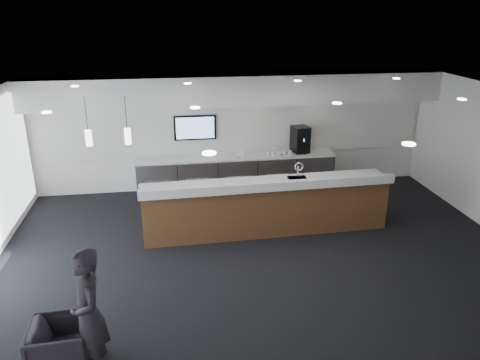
{
  "coord_description": "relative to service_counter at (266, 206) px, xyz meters",
  "views": [
    {
      "loc": [
        -1.62,
        -7.52,
        4.54
      ],
      "look_at": [
        -0.26,
        1.3,
        1.18
      ],
      "focal_mm": 35.0,
      "sensor_mm": 36.0,
      "label": 1
    }
  ],
  "objects": [
    {
      "name": "ground",
      "position": [
        -0.29,
        -1.26,
        -0.58
      ],
      "size": [
        10.0,
        10.0,
        0.0
      ],
      "primitive_type": "plane",
      "color": "black",
      "rests_on": "ground"
    },
    {
      "name": "ceiling",
      "position": [
        -0.29,
        -1.26,
        2.42
      ],
      "size": [
        10.0,
        8.0,
        0.02
      ],
      "primitive_type": "cube",
      "color": "black",
      "rests_on": "back_wall"
    },
    {
      "name": "back_wall",
      "position": [
        -0.29,
        2.74,
        0.92
      ],
      "size": [
        10.0,
        0.02,
        3.0
      ],
      "primitive_type": "cube",
      "color": "white",
      "rests_on": "ground"
    },
    {
      "name": "soffit_bulkhead",
      "position": [
        -0.29,
        2.29,
        2.07
      ],
      "size": [
        10.0,
        0.9,
        0.7
      ],
      "primitive_type": "cube",
      "color": "silver",
      "rests_on": "back_wall"
    },
    {
      "name": "alcove_panel",
      "position": [
        -0.29,
        2.71,
        1.02
      ],
      "size": [
        9.8,
        0.06,
        1.4
      ],
      "primitive_type": "cube",
      "color": "silver",
      "rests_on": "back_wall"
    },
    {
      "name": "back_credenza",
      "position": [
        -0.29,
        2.38,
        -0.1
      ],
      "size": [
        5.06,
        0.66,
        0.95
      ],
      "color": "gray",
      "rests_on": "ground"
    },
    {
      "name": "wall_tv",
      "position": [
        -1.29,
        2.65,
        1.07
      ],
      "size": [
        1.05,
        0.08,
        0.62
      ],
      "color": "black",
      "rests_on": "back_wall"
    },
    {
      "name": "pendant_left",
      "position": [
        -2.69,
        -0.46,
        1.67
      ],
      "size": [
        0.12,
        0.12,
        0.3
      ],
      "primitive_type": "cylinder",
      "color": "beige",
      "rests_on": "ceiling"
    },
    {
      "name": "pendant_right",
      "position": [
        -3.39,
        -0.46,
        1.67
      ],
      "size": [
        0.12,
        0.12,
        0.3
      ],
      "primitive_type": "cylinder",
      "color": "beige",
      "rests_on": "ceiling"
    },
    {
      "name": "ceiling_can_lights",
      "position": [
        -0.29,
        -1.26,
        2.39
      ],
      "size": [
        7.0,
        5.0,
        0.02
      ],
      "primitive_type": null,
      "color": "white",
      "rests_on": "ceiling"
    },
    {
      "name": "service_counter",
      "position": [
        0.0,
        0.0,
        0.0
      ],
      "size": [
        5.21,
        1.0,
        1.49
      ],
      "rotation": [
        0.0,
        0.0,
        0.03
      ],
      "color": "brown",
      "rests_on": "ground"
    },
    {
      "name": "coffee_machine",
      "position": [
        1.38,
        2.45,
        0.71
      ],
      "size": [
        0.46,
        0.54,
        0.68
      ],
      "rotation": [
        0.0,
        0.0,
        0.18
      ],
      "color": "black",
      "rests_on": "back_credenza"
    },
    {
      "name": "info_sign_left",
      "position": [
        -0.21,
        2.27,
        0.49
      ],
      "size": [
        0.17,
        0.08,
        0.24
      ],
      "primitive_type": "cube",
      "rotation": [
        0.0,
        0.0,
        -0.33
      ],
      "color": "silver",
      "rests_on": "back_credenza"
    },
    {
      "name": "info_sign_right",
      "position": [
        0.82,
        2.29,
        0.51
      ],
      "size": [
        0.2,
        0.06,
        0.27
      ],
      "primitive_type": "cube",
      "rotation": [
        0.0,
        0.0,
        0.18
      ],
      "color": "silver",
      "rests_on": "back_credenza"
    },
    {
      "name": "armchair",
      "position": [
        -3.49,
        -3.5,
        -0.23
      ],
      "size": [
        0.78,
        0.76,
        0.68
      ],
      "primitive_type": "imported",
      "rotation": [
        0.0,
        0.0,
        1.62
      ],
      "color": "black",
      "rests_on": "ground"
    },
    {
      "name": "lounge_guest",
      "position": [
        -3.05,
        -3.64,
        0.32
      ],
      "size": [
        0.63,
        0.76,
        1.78
      ],
      "primitive_type": "imported",
      "rotation": [
        0.0,
        0.0,
        -1.2
      ],
      "color": "black",
      "rests_on": "ground"
    },
    {
      "name": "cup_0",
      "position": [
        1.07,
        2.28,
        0.43
      ],
      "size": [
        0.11,
        0.11,
        0.1
      ],
      "primitive_type": "imported",
      "color": "white",
      "rests_on": "back_credenza"
    },
    {
      "name": "cup_1",
      "position": [
        0.93,
        2.28,
        0.43
      ],
      "size": [
        0.15,
        0.15,
        0.1
      ],
      "primitive_type": "imported",
      "rotation": [
        0.0,
        0.0,
        0.65
      ],
      "color": "white",
      "rests_on": "back_credenza"
    },
    {
      "name": "cup_2",
      "position": [
        0.79,
        2.28,
        0.43
      ],
      "size": [
        0.14,
        0.14,
        0.1
      ],
      "primitive_type": "imported",
      "rotation": [
        0.0,
        0.0,
        1.29
      ],
      "color": "white",
      "rests_on": "back_credenza"
    },
    {
      "name": "cup_3",
      "position": [
        0.65,
        2.28,
        0.43
      ],
      "size": [
        0.14,
        0.14,
        0.1
      ],
      "primitive_type": "imported",
      "rotation": [
        0.0,
        0.0,
        1.94
      ],
      "color": "white",
      "rests_on": "back_credenza"
    },
    {
      "name": "cup_4",
      "position": [
        0.51,
        2.28,
        0.43
      ],
      "size": [
        0.15,
        0.15,
        0.1
      ],
      "primitive_type": "imported",
      "rotation": [
        0.0,
        0.0,
        2.58
      ],
      "color": "white",
      "rests_on": "back_credenza"
    }
  ]
}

